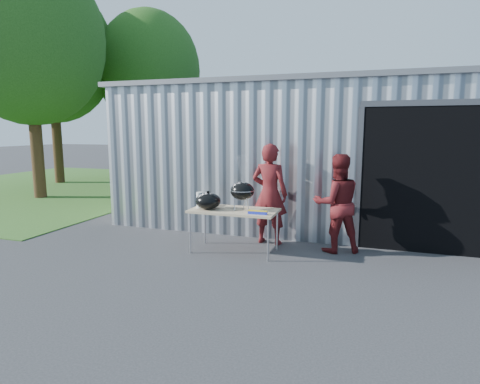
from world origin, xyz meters
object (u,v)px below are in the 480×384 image
(kettle_grill, at_px, (242,186))
(folding_table, at_px, (234,212))
(person_bystander, at_px, (337,203))
(person_cook, at_px, (270,194))

(kettle_grill, bearing_deg, folding_table, 179.78)
(kettle_grill, relative_size, person_bystander, 0.55)
(kettle_grill, bearing_deg, person_bystander, 21.00)
(person_cook, bearing_deg, folding_table, 64.35)
(folding_table, relative_size, person_bystander, 0.88)
(kettle_grill, bearing_deg, person_cook, 67.26)
(folding_table, distance_m, person_cook, 0.87)
(folding_table, height_order, person_bystander, person_bystander)
(person_bystander, bearing_deg, folding_table, -3.26)
(person_cook, bearing_deg, kettle_grill, 73.67)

